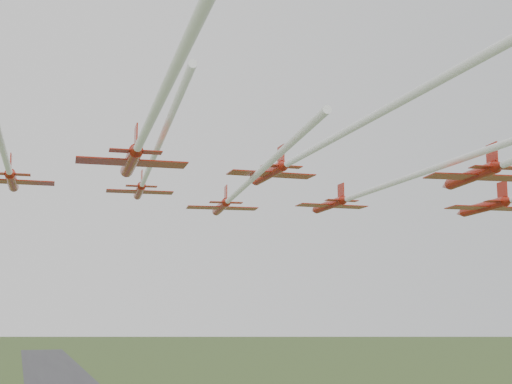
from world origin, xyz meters
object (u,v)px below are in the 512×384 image
object	(u,v)px
jet_lead	(237,192)
jet_row2_right	(362,194)
jet_row3_left	(4,155)
jet_row3_mid	(305,154)
jet_row2_left	(148,172)
jet_row4_left	(146,131)

from	to	relation	value
jet_lead	jet_row2_right	world-z (taller)	jet_lead
jet_row2_right	jet_row3_left	bearing A→B (deg)	-159.15
jet_lead	jet_row3_mid	distance (m)	20.85
jet_lead	jet_row3_mid	xyz separation A→B (m)	(0.39, -20.84, 0.50)
jet_row2_left	jet_row3_mid	distance (m)	17.26
jet_row2_right	jet_row2_left	bearing A→B (deg)	-176.70
jet_row3_left	jet_row3_mid	distance (m)	26.81
jet_row4_left	jet_row2_left	bearing A→B (deg)	83.36
jet_row2_left	jet_row3_left	world-z (taller)	jet_row2_left
jet_row2_left	jet_row2_right	size ratio (longest dim) A/B	1.12
jet_lead	jet_row2_left	xyz separation A→B (m)	(-12.56, -9.44, 0.09)
jet_lead	jet_row3_left	distance (m)	34.52
jet_row2_right	jet_row4_left	size ratio (longest dim) A/B	0.97
jet_row2_right	jet_row4_left	distance (m)	40.43
jet_row2_right	jet_lead	bearing A→B (deg)	146.71
jet_row2_right	jet_row4_left	world-z (taller)	jet_row2_right
jet_lead	jet_row3_left	xyz separation A→B (m)	(-26.29, -22.31, -1.71)
jet_row2_left	jet_row4_left	world-z (taller)	jet_row2_left
jet_row2_left	jet_row3_left	xyz separation A→B (m)	(-13.73, -12.86, -1.79)
jet_lead	jet_row2_left	bearing A→B (deg)	-136.04
jet_row3_left	jet_lead	bearing A→B (deg)	42.56
jet_row3_mid	jet_row2_right	bearing A→B (deg)	46.03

